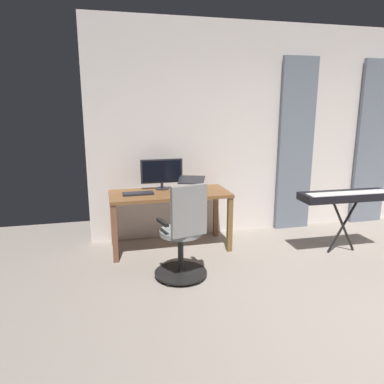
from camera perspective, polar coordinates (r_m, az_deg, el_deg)
back_room_partition at (r=5.30m, az=10.77°, el=9.37°), size 4.81×0.10×2.86m
curtain_left_panel at (r=6.19m, az=26.42°, el=6.77°), size 0.54×0.06×2.44m
curtain_right_panel at (r=5.45m, az=15.93°, el=6.94°), size 0.52×0.06×2.44m
desk at (r=4.55m, az=-3.52°, el=-1.20°), size 1.47×0.65×0.73m
office_chair at (r=3.76m, az=-1.37°, el=-6.98°), size 0.56×0.56×1.03m
computer_monitor at (r=4.67m, az=-4.76°, el=3.08°), size 0.54×0.18×0.39m
computer_keyboard at (r=4.45m, az=-8.43°, el=-0.24°), size 0.37×0.15×0.02m
laptop at (r=4.55m, az=-0.19°, el=0.77°), size 0.43×0.44×0.17m
computer_mouse at (r=4.31m, az=-2.04°, el=-0.45°), size 0.06×0.10×0.04m
cell_phone_by_monitor at (r=4.81m, az=1.13°, el=0.83°), size 0.08×0.15×0.01m
piano_keyboard at (r=4.77m, az=22.95°, el=-0.72°), size 1.15×0.35×0.77m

